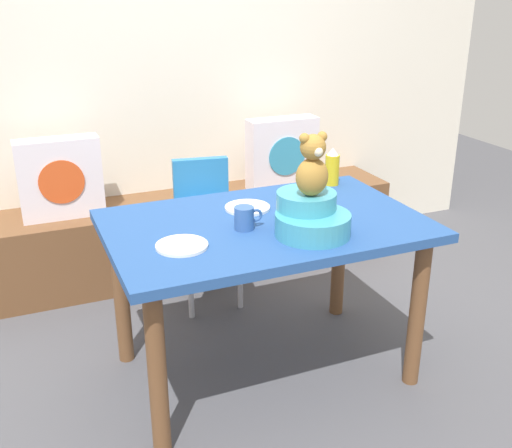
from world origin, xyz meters
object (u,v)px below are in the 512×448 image
Objects in this scene: pillow_floral_right at (282,153)px; teddy_bear at (312,166)px; ketchup_bottle at (332,167)px; dinner_plate_near at (247,208)px; infant_seat_teal at (311,216)px; coffee_mug at (245,218)px; pillow_floral_left at (60,178)px; highchair at (205,213)px; dining_table at (265,244)px; dinner_plate_far at (182,246)px.

teddy_bear is (-0.51, -1.34, 0.34)m from pillow_floral_right.
dinner_plate_near is at bearing -162.43° from ketchup_bottle.
coffee_mug is (-0.22, 0.14, -0.02)m from infant_seat_teal.
pillow_floral_left reaches higher than highchair.
pillow_floral_right is 0.85m from ketchup_bottle.
dining_table is 0.43m from dinner_plate_far.
ketchup_bottle reaches higher than highchair.
pillow_floral_left is 1.61m from teddy_bear.
coffee_mug is at bearing -148.40° from ketchup_bottle.
coffee_mug is (-0.22, 0.14, -0.23)m from teddy_bear.
highchair is at bearing 91.42° from dinner_plate_near.
teddy_bear is at bearing -81.43° from highchair.
teddy_bear is 1.25× the size of dinner_plate_near.
coffee_mug is at bearing 14.91° from dinner_plate_far.
dining_table is at bearing -146.73° from ketchup_bottle.
coffee_mug is 0.60× the size of dinner_plate_near.
pillow_floral_left is 1.76× the size of teddy_bear.
pillow_floral_left is at bearing 103.82° from dinner_plate_far.
pillow_floral_left is at bearing 121.55° from teddy_bear.
pillow_floral_right is 1.63m from dinner_plate_far.
ketchup_bottle is (-0.12, -0.82, 0.15)m from pillow_floral_right.
ketchup_bottle is at bearing 33.27° from dining_table.
dining_table is 0.28m from infant_seat_teal.
coffee_mug is 0.30m from dinner_plate_far.
ketchup_bottle reaches higher than pillow_floral_right.
teddy_bear reaches higher than dinner_plate_near.
ketchup_bottle reaches higher than pillow_floral_left.
pillow_floral_left is 1.33m from pillow_floral_right.
pillow_floral_right is at bearing 0.00° from pillow_floral_left.
infant_seat_teal is 2.75× the size of coffee_mug.
dining_table is at bearing 120.52° from teddy_bear.
pillow_floral_right reaches higher than coffee_mug.
coffee_mug is 0.60× the size of dinner_plate_far.
dining_table is 6.61× the size of dinner_plate_far.
teddy_bear is (0.14, -0.93, 0.50)m from highchair.
pillow_floral_right is 1.17m from dinner_plate_near.
dinner_plate_near reaches higher than dining_table.
highchair is 3.95× the size of dinner_plate_near.
teddy_bear is 0.47m from dinner_plate_near.
ketchup_bottle is (0.39, 0.52, 0.02)m from infant_seat_teal.
coffee_mug is at bearing 147.45° from teddy_bear.
pillow_floral_left is 2.38× the size of ketchup_bottle.
pillow_floral_left is 1.00× the size of pillow_floral_right.
infant_seat_teal is 1.78× the size of ketchup_bottle.
coffee_mug reaches higher than dinner_plate_far.
teddy_bear is 0.68m from ketchup_bottle.
teddy_bear is at bearing -126.83° from ketchup_bottle.
infant_seat_teal reaches higher than dinner_plate_near.
pillow_floral_left is at bearing 125.31° from dinner_plate_near.
highchair is at bearing 98.57° from teddy_bear.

